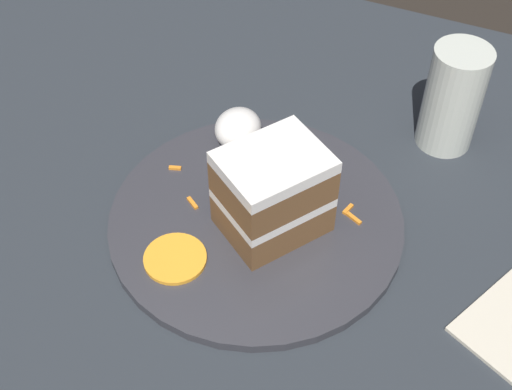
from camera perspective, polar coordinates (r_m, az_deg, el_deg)
ground_plane at (r=0.73m, az=-4.52°, el=-3.45°), size 6.00×6.00×0.00m
dining_table at (r=0.72m, az=-4.58°, el=-2.79°), size 0.90×1.10×0.03m
plate at (r=0.71m, az=-0.00°, el=-2.05°), size 0.29×0.29×0.01m
cake_slice at (r=0.66m, az=1.37°, el=0.19°), size 0.12×0.11×0.09m
cream_dollop at (r=0.76m, az=-1.45°, el=5.36°), size 0.05×0.05×0.04m
orange_garnish at (r=0.67m, az=-6.49°, el=-5.07°), size 0.06×0.06×0.00m
carrot_shreds_scatter at (r=0.73m, az=0.67°, el=1.04°), size 0.12×0.21×0.00m
drinking_glass at (r=0.79m, az=15.36°, el=7.01°), size 0.06×0.06×0.12m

